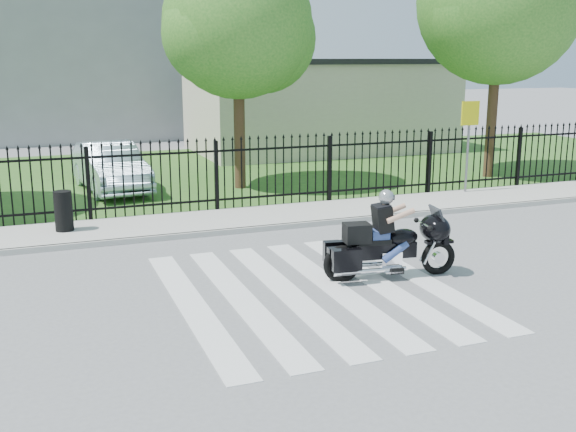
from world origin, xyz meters
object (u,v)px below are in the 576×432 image
object	(u,v)px
parked_car	(110,167)
litter_bin	(64,211)
traffic_sign	(469,128)
motorcycle_rider	(387,241)

from	to	relation	value
parked_car	litter_bin	xyz separation A→B (m)	(-1.52, -4.74, -0.16)
traffic_sign	parked_car	bearing A→B (deg)	155.92
parked_car	traffic_sign	xyz separation A→B (m)	(9.10, -4.18, 1.19)
traffic_sign	litter_bin	world-z (taller)	traffic_sign
traffic_sign	litter_bin	size ratio (longest dim) A/B	2.88
parked_car	traffic_sign	bearing A→B (deg)	-31.53
motorcycle_rider	traffic_sign	distance (m)	7.90
parked_car	traffic_sign	size ratio (longest dim) A/B	1.68
litter_bin	traffic_sign	bearing A→B (deg)	3.05
litter_bin	parked_car	bearing A→B (deg)	72.26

